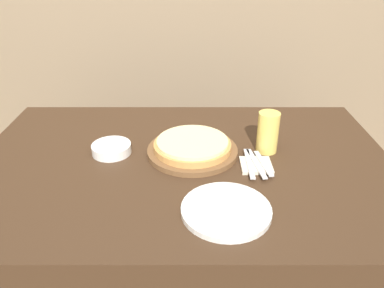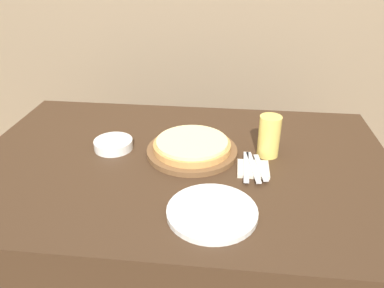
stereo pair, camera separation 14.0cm
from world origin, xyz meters
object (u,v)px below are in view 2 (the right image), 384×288
object	(u,v)px
pizza_on_board	(192,147)
fork	(246,166)
dinner_knife	(253,167)
spoon	(261,167)
side_bowl	(113,144)
beer_glass	(269,134)
dinner_plate	(212,212)

from	to	relation	value
pizza_on_board	fork	xyz separation A→B (m)	(0.20, -0.10, -0.01)
dinner_knife	spoon	bearing A→B (deg)	0.00
side_bowl	dinner_knife	bearing A→B (deg)	-10.69
beer_glass	dinner_plate	world-z (taller)	beer_glass
beer_glass	dinner_plate	size ratio (longest dim) A/B	0.58
side_bowl	pizza_on_board	bearing A→B (deg)	-0.73
dinner_knife	side_bowl	bearing A→B (deg)	169.31
beer_glass	spoon	size ratio (longest dim) A/B	0.91
dinner_knife	spoon	size ratio (longest dim) A/B	1.17
fork	pizza_on_board	bearing A→B (deg)	154.39
fork	beer_glass	bearing A→B (deg)	55.52
side_bowl	fork	bearing A→B (deg)	-11.20
dinner_plate	side_bowl	bearing A→B (deg)	138.55
pizza_on_board	spoon	world-z (taller)	pizza_on_board
spoon	beer_glass	bearing A→B (deg)	75.21
dinner_plate	pizza_on_board	bearing A→B (deg)	105.64
dinner_knife	spoon	world-z (taller)	same
dinner_knife	pizza_on_board	bearing A→B (deg)	156.89
beer_glass	fork	bearing A→B (deg)	-124.48
side_bowl	fork	distance (m)	0.52
side_bowl	fork	size ratio (longest dim) A/B	0.73
pizza_on_board	dinner_plate	xyz separation A→B (m)	(0.10, -0.36, -0.02)
dinner_plate	spoon	bearing A→B (deg)	59.34
dinner_knife	spoon	xyz separation A→B (m)	(0.03, 0.00, 0.00)
dinner_plate	side_bowl	size ratio (longest dim) A/B	1.81
pizza_on_board	dinner_knife	xyz separation A→B (m)	(0.23, -0.10, -0.01)
dinner_plate	dinner_knife	bearing A→B (deg)	63.62
fork	spoon	distance (m)	0.05
side_bowl	dinner_knife	world-z (taller)	side_bowl
dinner_plate	dinner_knife	distance (m)	0.29
pizza_on_board	fork	world-z (taller)	pizza_on_board
side_bowl	beer_glass	bearing A→B (deg)	1.67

